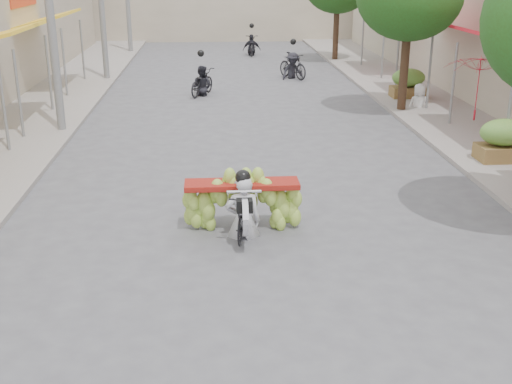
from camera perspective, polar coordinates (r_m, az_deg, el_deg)
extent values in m
plane|color=#57575C|center=(8.39, 3.44, -14.84)|extent=(120.00, 120.00, 0.00)
cube|color=gray|center=(23.14, -19.19, 6.90)|extent=(4.00, 60.00, 0.12)
cube|color=gray|center=(23.72, 15.82, 7.54)|extent=(4.00, 60.00, 0.12)
cylinder|color=slate|center=(17.82, -21.52, 7.08)|extent=(0.08, 0.08, 2.55)
cube|color=yellow|center=(20.87, -21.72, 12.84)|extent=(1.77, 4.00, 0.53)
cylinder|color=slate|center=(19.13, -20.34, 8.01)|extent=(0.08, 0.08, 2.55)
cylinder|color=slate|center=(22.56, -17.93, 9.89)|extent=(0.08, 0.08, 2.55)
cube|color=yellow|center=(26.64, -17.96, 14.46)|extent=(1.77, 4.00, 0.53)
cylinder|color=slate|center=(24.87, -16.68, 10.85)|extent=(0.08, 0.08, 2.55)
cylinder|color=slate|center=(28.37, -15.17, 11.98)|extent=(0.08, 0.08, 2.55)
cylinder|color=slate|center=(16.98, 21.56, 6.50)|extent=(0.08, 0.08, 2.55)
cylinder|color=slate|center=(20.40, 17.12, 9.02)|extent=(0.08, 0.08, 2.55)
cube|color=red|center=(24.32, 15.91, 14.25)|extent=(1.77, 4.20, 0.53)
cylinder|color=slate|center=(22.44, 15.16, 10.11)|extent=(0.08, 0.08, 2.55)
cylinder|color=slate|center=(26.02, 12.48, 11.56)|extent=(0.08, 0.08, 2.55)
cube|color=red|center=(30.03, 12.04, 15.45)|extent=(1.77, 4.20, 0.53)
cylinder|color=slate|center=(28.12, 11.23, 12.22)|extent=(0.08, 0.08, 2.55)
cylinder|color=slate|center=(31.78, 9.46, 13.15)|extent=(0.08, 0.08, 2.55)
cylinder|color=#3A2719|center=(22.02, 13.06, 10.97)|extent=(0.28, 0.28, 3.20)
cylinder|color=#3A2719|center=(33.61, 7.12, 14.16)|extent=(0.28, 0.28, 3.20)
cube|color=brown|center=(17.06, 21.02, 3.48)|extent=(1.20, 0.80, 0.50)
ellipsoid|color=#5B9036|center=(16.92, 21.26, 5.36)|extent=(1.20, 0.88, 0.66)
cube|color=brown|center=(24.34, 13.32, 8.80)|extent=(1.20, 0.80, 0.50)
ellipsoid|color=#5B9036|center=(24.24, 13.43, 10.14)|extent=(1.20, 0.88, 0.66)
imported|color=black|center=(11.71, -1.16, -1.88)|extent=(0.68, 1.56, 0.89)
cylinder|color=silver|center=(11.04, -1.00, -2.27)|extent=(0.10, 0.66, 0.66)
cube|color=black|center=(11.07, -1.03, -1.21)|extent=(0.28, 0.22, 0.22)
cylinder|color=silver|center=(11.09, -1.06, 0.03)|extent=(0.60, 0.05, 0.05)
cube|color=maroon|center=(11.89, -1.27, 0.69)|extent=(2.12, 0.55, 0.10)
imported|color=silver|center=(11.41, -1.18, 1.50)|extent=(0.64, 0.47, 1.78)
sphere|color=black|center=(11.15, -1.20, 5.65)|extent=(0.28, 0.28, 0.28)
imported|color=#A51625|center=(18.14, 19.50, 11.39)|extent=(2.29, 2.29, 1.75)
imported|color=white|center=(22.70, 14.42, 9.31)|extent=(0.77, 0.46, 1.56)
imported|color=black|center=(24.68, -4.86, 9.68)|extent=(1.29, 1.87, 0.99)
imported|color=black|center=(24.58, -4.90, 11.13)|extent=(0.92, 0.76, 1.65)
sphere|color=black|center=(24.52, -4.93, 12.18)|extent=(0.26, 0.26, 0.26)
imported|color=black|center=(28.31, 3.28, 11.14)|extent=(1.41, 1.93, 1.12)
imported|color=black|center=(28.23, 3.30, 12.27)|extent=(1.19, 1.00, 1.65)
sphere|color=black|center=(28.18, 3.32, 13.19)|extent=(0.26, 0.26, 0.26)
imported|color=black|center=(35.69, -0.38, 12.85)|extent=(0.81, 1.84, 1.01)
imported|color=black|center=(35.62, -0.39, 13.84)|extent=(1.01, 0.62, 1.65)
sphere|color=black|center=(35.58, -0.39, 14.57)|extent=(0.26, 0.26, 0.26)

